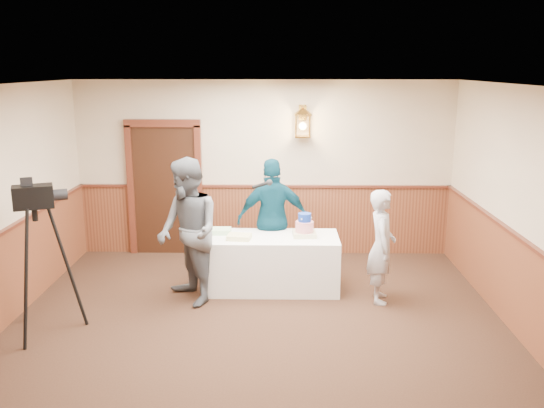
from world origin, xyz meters
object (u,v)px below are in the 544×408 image
Objects in this scene: baker at (381,246)px; assistant_p at (273,219)px; interviewer at (188,232)px; sheet_cake_yellow at (239,237)px; tv_camera_rig at (40,268)px; sheet_cake_green at (220,231)px; display_table at (272,262)px; tiered_cake at (304,227)px.

assistant_p reaches higher than baker.
interviewer is 2.49m from baker.
interviewer is at bearing -150.92° from sheet_cake_yellow.
tv_camera_rig is (-4.02, -0.97, 0.03)m from baker.
assistant_p is (0.73, 0.30, 0.09)m from sheet_cake_green.
display_table is 1.52m from baker.
sheet_cake_green is at bearing 80.66° from baker.
baker is (1.41, -0.40, 0.37)m from display_table.
assistant_p is at bearing 52.07° from sheet_cake_yellow.
tiered_cake is at bearing 130.08° from assistant_p.
tv_camera_rig is at bearing -92.55° from interviewer.
sheet_cake_yellow reaches higher than display_table.
sheet_cake_green is 2.20m from baker.
baker reaches higher than display_table.
interviewer is at bearing 33.84° from assistant_p.
interviewer is at bearing 96.60° from baker.
display_table is 1.30m from interviewer.
display_table is 0.62m from sheet_cake_yellow.
sheet_cake_yellow is at bearing -162.22° from display_table.
sheet_cake_yellow is at bearing -169.19° from tiered_cake.
sheet_cake_green is 0.17× the size of assistant_p.
assistant_p is 3.18m from tv_camera_rig.
baker is (0.98, -0.43, -0.13)m from tiered_cake.
tv_camera_rig is (-2.61, -1.38, 0.40)m from display_table.
baker reaches higher than sheet_cake_yellow.
display_table is 5.88× the size of sheet_cake_yellow.
interviewer reaches higher than tv_camera_rig.
sheet_cake_green is at bearing 118.45° from interviewer.
assistant_p is (0.45, 0.57, 0.09)m from sheet_cake_yellow.
interviewer reaches higher than tiered_cake.
sheet_cake_green is at bearing 169.87° from display_table.
sheet_cake_green is at bearing 136.04° from sheet_cake_yellow.
display_table is 0.95× the size of interviewer.
display_table is 1.21× the size of baker.
sheet_cake_yellow is at bearing 86.62° from interviewer.
sheet_cake_green is 0.17× the size of tv_camera_rig.
tiered_cake is 1.17m from sheet_cake_green.
interviewer is at bearing -119.08° from sheet_cake_green.
tiered_cake reaches higher than sheet_cake_yellow.
tv_camera_rig is at bearing -155.27° from tiered_cake.
interviewer is at bearing 6.83° from tv_camera_rig.
sheet_cake_yellow is 1.87m from baker.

